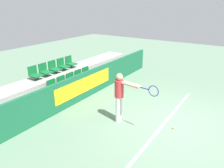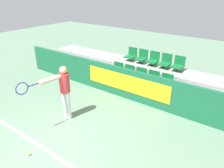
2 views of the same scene
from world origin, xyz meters
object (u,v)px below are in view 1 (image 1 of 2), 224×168
at_px(stadium_chair_1, 63,84).
at_px(tennis_ball, 173,128).
at_px(stadium_chair_6, 45,70).
at_px(stadium_chair_2, 72,80).
at_px(stadium_chair_7, 54,68).
at_px(stadium_chair_8, 63,65).
at_px(tennis_player, 121,93).
at_px(stadium_chair_4, 88,74).
at_px(stadium_chair_9, 70,62).
at_px(stadium_chair_5, 35,74).
at_px(stadium_chair_3, 80,77).
at_px(stadium_chair_0, 54,87).

distance_m(stadium_chair_1, tennis_ball, 4.58).
relative_size(stadium_chair_1, stadium_chair_6, 1.00).
xyz_separation_m(stadium_chair_2, stadium_chair_7, (0.00, 1.04, 0.38)).
bearing_deg(stadium_chair_8, tennis_player, -109.04).
height_order(stadium_chair_1, stadium_chair_4, same).
xyz_separation_m(stadium_chair_1, stadium_chair_9, (1.54, 1.04, 0.38)).
bearing_deg(stadium_chair_7, stadium_chair_9, 0.00).
bearing_deg(stadium_chair_9, stadium_chair_7, 180.00).
bearing_deg(stadium_chair_5, tennis_player, -87.49).
bearing_deg(stadium_chair_3, stadium_chair_6, 134.68).
relative_size(stadium_chair_8, stadium_chair_9, 1.00).
bearing_deg(stadium_chair_0, stadium_chair_7, 45.32).
height_order(stadium_chair_6, stadium_chair_7, same).
relative_size(stadium_chair_1, stadium_chair_7, 1.00).
height_order(stadium_chair_1, stadium_chair_8, stadium_chair_8).
relative_size(stadium_chair_4, tennis_player, 0.33).
height_order(stadium_chair_0, tennis_ball, stadium_chair_0).
xyz_separation_m(stadium_chair_6, tennis_ball, (0.16, -5.58, -0.96)).
bearing_deg(stadium_chair_2, tennis_ball, -94.42).
distance_m(stadium_chair_9, tennis_player, 4.38).
distance_m(stadium_chair_4, tennis_player, 3.50).
bearing_deg(stadium_chair_9, stadium_chair_3, -116.31).
distance_m(stadium_chair_6, stadium_chair_9, 1.54).
relative_size(stadium_chair_0, stadium_chair_7, 1.00).
xyz_separation_m(stadium_chair_3, stadium_chair_9, (0.51, 1.04, 0.38)).
bearing_deg(tennis_ball, stadium_chair_6, 91.67).
xyz_separation_m(stadium_chair_0, stadium_chair_2, (1.03, 0.00, 0.00)).
bearing_deg(tennis_ball, stadium_chair_7, 86.40).
bearing_deg(stadium_chair_4, stadium_chair_9, 90.00).
height_order(stadium_chair_4, stadium_chair_6, stadium_chair_6).
relative_size(stadium_chair_5, stadium_chair_8, 1.00).
bearing_deg(stadium_chair_4, tennis_ball, -106.89).
bearing_deg(tennis_player, stadium_chair_1, 90.35).
bearing_deg(stadium_chair_6, stadium_chair_0, -116.31).
bearing_deg(stadium_chair_1, stadium_chair_7, 63.69).
bearing_deg(stadium_chair_1, tennis_ball, -87.95).
height_order(stadium_chair_1, tennis_ball, stadium_chair_1).
bearing_deg(stadium_chair_0, stadium_chair_9, 26.82).
xyz_separation_m(stadium_chair_2, stadium_chair_5, (-1.03, 1.04, 0.38)).
bearing_deg(stadium_chair_5, stadium_chair_2, -45.32).
distance_m(stadium_chair_7, tennis_player, 4.05).
distance_m(stadium_chair_6, stadium_chair_7, 0.51).
distance_m(stadium_chair_4, stadium_chair_9, 1.10).
height_order(stadium_chair_6, tennis_player, tennis_player).
bearing_deg(stadium_chair_2, stadium_chair_0, 180.00).
xyz_separation_m(stadium_chair_1, stadium_chair_5, (-0.51, 1.04, 0.38)).
bearing_deg(stadium_chair_2, tennis_player, -106.29).
height_order(stadium_chair_1, stadium_chair_2, same).
bearing_deg(tennis_player, stadium_chair_3, 71.92).
bearing_deg(stadium_chair_0, tennis_player, -86.60).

